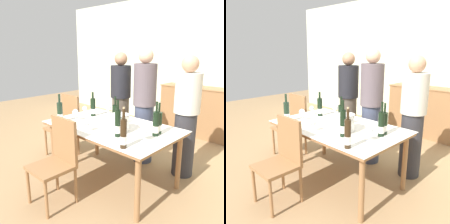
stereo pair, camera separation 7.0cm
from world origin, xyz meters
TOP-DOWN VIEW (x-y plane):
  - ground_plane at (0.00, 0.00)m, footprint 12.00×12.00m
  - back_wall at (0.00, 2.71)m, footprint 8.00×0.10m
  - sideboard_cabinet at (0.03, 2.42)m, footprint 1.47×0.46m
  - dining_table at (0.00, 0.00)m, footprint 1.64×1.00m
  - ice_bucket at (0.19, -0.06)m, footprint 0.22×0.22m
  - wine_bottle_0 at (0.57, 0.17)m, footprint 0.08×0.08m
  - wine_bottle_1 at (0.30, -0.22)m, footprint 0.07×0.07m
  - wine_bottle_2 at (0.59, 0.08)m, footprint 0.07×0.07m
  - wine_bottle_3 at (-0.62, -0.34)m, footprint 0.07×0.07m
  - wine_bottle_4 at (0.03, 0.02)m, footprint 0.08×0.08m
  - wine_bottle_5 at (-0.52, 0.15)m, footprint 0.07×0.07m
  - wine_bottle_6 at (0.55, -0.42)m, footprint 0.07×0.07m
  - wine_glass_0 at (-0.07, -0.34)m, footprint 0.08×0.08m
  - wine_glass_1 at (-0.66, 0.11)m, footprint 0.07×0.07m
  - wine_glass_2 at (0.58, -0.13)m, footprint 0.09×0.09m
  - wine_glass_3 at (-0.52, -0.16)m, footprint 0.08×0.08m
  - wine_glass_4 at (-0.43, 0.37)m, footprint 0.09×0.09m
  - chair_left_end at (-1.12, 0.09)m, footprint 0.42×0.42m
  - chair_near_front at (-0.14, -0.72)m, footprint 0.42×0.42m
  - person_host at (-0.60, 0.84)m, footprint 0.33×0.33m
  - person_guest_left at (-0.05, 0.74)m, footprint 0.33×0.33m
  - person_guest_right at (0.60, 0.78)m, footprint 0.33×0.33m

SIDE VIEW (x-z plane):
  - ground_plane at x=0.00m, z-range 0.00..0.00m
  - sideboard_cabinet at x=0.03m, z-range 0.00..0.97m
  - chair_near_front at x=-0.14m, z-range 0.06..1.01m
  - chair_left_end at x=-1.12m, z-range 0.07..1.04m
  - dining_table at x=0.00m, z-range 0.30..1.05m
  - person_guest_right at x=0.60m, z-range 0.00..1.61m
  - person_host at x=-0.60m, z-range 0.00..1.63m
  - wine_glass_1 at x=-0.66m, z-range 0.77..0.90m
  - wine_glass_4 at x=-0.43m, z-range 0.77..0.92m
  - wine_glass_0 at x=-0.07m, z-range 0.78..0.93m
  - person_guest_left at x=-0.05m, z-range 0.01..1.70m
  - ice_bucket at x=0.19m, z-range 0.75..0.95m
  - wine_glass_3 at x=-0.52m, z-range 0.78..0.93m
  - wine_glass_2 at x=0.58m, z-range 0.78..0.94m
  - wine_bottle_0 at x=0.57m, z-range 0.69..1.05m
  - wine_bottle_5 at x=-0.52m, z-range 0.70..1.05m
  - wine_bottle_3 at x=-0.62m, z-range 0.69..1.06m
  - wine_bottle_4 at x=0.03m, z-range 0.69..1.06m
  - wine_bottle_2 at x=0.59m, z-range 0.68..1.07m
  - wine_bottle_6 at x=0.55m, z-range 0.69..1.09m
  - wine_bottle_1 at x=0.30m, z-range 0.69..1.10m
  - back_wall at x=0.00m, z-range 0.00..2.80m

